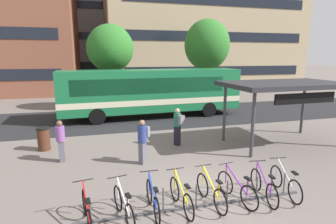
# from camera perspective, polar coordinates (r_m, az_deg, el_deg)

# --- Properties ---
(ground) EXTENTS (200.00, 200.00, 0.00)m
(ground) POSITION_cam_1_polar(r_m,az_deg,el_deg) (8.53, 9.90, -17.10)
(ground) COLOR #6B605B
(bus_lane_asphalt) EXTENTS (80.00, 7.20, 0.01)m
(bus_lane_asphalt) POSITION_cam_1_polar(r_m,az_deg,el_deg) (18.59, -4.47, -1.02)
(bus_lane_asphalt) COLOR #232326
(bus_lane_asphalt) RESTS_ON ground
(city_bus) EXTENTS (12.12, 3.08, 3.20)m
(city_bus) POSITION_cam_1_polar(r_m,az_deg,el_deg) (18.37, -3.23, 4.46)
(city_bus) COLOR #196B3D
(city_bus) RESTS_ON ground
(bike_rack) EXTENTS (6.49, 0.12, 0.70)m
(bike_rack) POSITION_cam_1_polar(r_m,az_deg,el_deg) (7.87, 5.95, -18.86)
(bike_rack) COLOR #47474C
(bike_rack) RESTS_ON ground
(parked_bicycle_red_0) EXTENTS (0.52, 1.71, 0.99)m
(parked_bicycle_red_0) POSITION_cam_1_polar(r_m,az_deg,el_deg) (7.26, -16.77, -19.49)
(parked_bicycle_red_0) COLOR black
(parked_bicycle_red_0) RESTS_ON ground
(parked_bicycle_white_1) EXTENTS (0.55, 1.70, 0.99)m
(parked_bicycle_white_1) POSITION_cam_1_polar(r_m,az_deg,el_deg) (7.27, -9.37, -19.08)
(parked_bicycle_white_1) COLOR black
(parked_bicycle_white_1) RESTS_ON ground
(parked_bicycle_blue_2) EXTENTS (0.52, 1.72, 0.99)m
(parked_bicycle_blue_2) POSITION_cam_1_polar(r_m,az_deg,el_deg) (7.47, -3.25, -18.02)
(parked_bicycle_blue_2) COLOR black
(parked_bicycle_blue_2) RESTS_ON ground
(parked_bicycle_yellow_3) EXTENTS (0.52, 1.72, 0.99)m
(parked_bicycle_yellow_3) POSITION_cam_1_polar(r_m,az_deg,el_deg) (7.61, 2.79, -17.42)
(parked_bicycle_yellow_3) COLOR black
(parked_bicycle_yellow_3) RESTS_ON ground
(parked_bicycle_yellow_4) EXTENTS (0.52, 1.72, 0.99)m
(parked_bicycle_yellow_4) POSITION_cam_1_polar(r_m,az_deg,el_deg) (7.91, 9.06, -16.35)
(parked_bicycle_yellow_4) COLOR black
(parked_bicycle_yellow_4) RESTS_ON ground
(parked_bicycle_purple_5) EXTENTS (0.55, 1.70, 0.99)m
(parked_bicycle_purple_5) POSITION_cam_1_polar(r_m,az_deg,el_deg) (8.21, 14.29, -15.48)
(parked_bicycle_purple_5) COLOR black
(parked_bicycle_purple_5) RESTS_ON ground
(parked_bicycle_purple_6) EXTENTS (0.52, 1.71, 0.99)m
(parked_bicycle_purple_6) POSITION_cam_1_polar(r_m,az_deg,el_deg) (8.56, 19.55, -14.64)
(parked_bicycle_purple_6) COLOR black
(parked_bicycle_purple_6) RESTS_ON ground
(parked_bicycle_silver_7) EXTENTS (0.52, 1.72, 0.99)m
(parked_bicycle_silver_7) POSITION_cam_1_polar(r_m,az_deg,el_deg) (9.02, 23.52, -13.55)
(parked_bicycle_silver_7) COLOR black
(parked_bicycle_silver_7) RESTS_ON ground
(transit_shelter) EXTENTS (5.56, 3.33, 2.93)m
(transit_shelter) POSITION_cam_1_polar(r_m,az_deg,el_deg) (13.47, 23.38, 4.97)
(transit_shelter) COLOR #38383D
(transit_shelter) RESTS_ON ground
(commuter_grey_pack_0) EXTENTS (0.52, 0.60, 1.75)m
(commuter_grey_pack_0) POSITION_cam_1_polar(r_m,az_deg,el_deg) (12.44, 2.08, -2.60)
(commuter_grey_pack_0) COLOR black
(commuter_grey_pack_0) RESTS_ON ground
(commuter_grey_pack_1) EXTENTS (0.58, 0.59, 1.74)m
(commuter_grey_pack_1) POSITION_cam_1_polar(r_m,az_deg,el_deg) (10.40, -5.36, -5.60)
(commuter_grey_pack_1) COLOR #565660
(commuter_grey_pack_1) RESTS_ON ground
(commuter_olive_pack_2) EXTENTS (0.39, 0.57, 1.66)m
(commuter_olive_pack_2) POSITION_cam_1_polar(r_m,az_deg,el_deg) (11.39, -21.78, -5.10)
(commuter_olive_pack_2) COLOR #565660
(commuter_olive_pack_2) RESTS_ON ground
(trash_bin) EXTENTS (0.55, 0.55, 1.03)m
(trash_bin) POSITION_cam_1_polar(r_m,az_deg,el_deg) (13.15, -24.79, -5.14)
(trash_bin) COLOR #4C2819
(trash_bin) RESTS_ON ground
(street_tree_0) EXTENTS (3.98, 3.98, 7.29)m
(street_tree_0) POSITION_cam_1_polar(r_m,az_deg,el_deg) (24.77, 8.23, 13.83)
(street_tree_0) COLOR brown
(street_tree_0) RESTS_ON ground
(street_tree_1) EXTENTS (3.52, 3.52, 6.48)m
(street_tree_1) POSITION_cam_1_polar(r_m,az_deg,el_deg) (21.56, -12.11, 12.97)
(street_tree_1) COLOR brown
(street_tree_1) RESTS_ON ground
(building_right_wing) EXTENTS (25.08, 12.63, 19.76)m
(building_right_wing) POSITION_cam_1_polar(r_m,az_deg,el_deg) (39.23, 6.73, 20.12)
(building_right_wing) COLOR tan
(building_right_wing) RESTS_ON ground
(building_centre_block) EXTENTS (14.66, 11.91, 17.89)m
(building_centre_block) POSITION_cam_1_polar(r_m,az_deg,el_deg) (50.62, -12.57, 16.94)
(building_centre_block) COLOR gray
(building_centre_block) RESTS_ON ground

